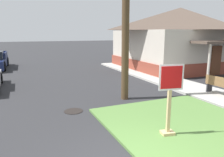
{
  "coord_description": "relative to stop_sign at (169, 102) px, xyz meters",
  "views": [
    {
      "loc": [
        -2.17,
        -3.55,
        2.9
      ],
      "look_at": [
        1.34,
        4.54,
        1.07
      ],
      "focal_mm": 35.09,
      "sensor_mm": 36.0,
      "label": 1
    }
  ],
  "objects": [
    {
      "name": "sidewalk_strip",
      "position": [
        4.54,
        5.02,
        -0.99
      ],
      "size": [
        2.2,
        18.89,
        0.12
      ],
      "primitive_type": "cube",
      "color": "#B2AFA8",
      "rests_on": "ground"
    },
    {
      "name": "manhole_cover",
      "position": [
        -1.96,
        3.12,
        -1.04
      ],
      "size": [
        0.7,
        0.7,
        0.02
      ],
      "primitive_type": "cylinder",
      "color": "black",
      "rests_on": "ground"
    },
    {
      "name": "corner_house",
      "position": [
        8.85,
        10.23,
        1.49
      ],
      "size": [
        9.31,
        9.49,
        4.95
      ],
      "color": "brown",
      "rests_on": "ground"
    },
    {
      "name": "street_bench",
      "position": [
        4.66,
        2.08,
        -0.45
      ],
      "size": [
        0.52,
        1.81,
        0.85
      ],
      "color": "brown",
      "rests_on": "sidewalk_strip"
    },
    {
      "name": "stop_sign",
      "position": [
        0.0,
        0.0,
        0.0
      ],
      "size": [
        0.7,
        0.34,
        2.02
      ],
      "color": "tan",
      "rests_on": "grass_corner_patch"
    },
    {
      "name": "grass_corner_patch",
      "position": [
        0.96,
        0.3,
        -1.01
      ],
      "size": [
        4.75,
        5.24,
        0.08
      ],
      "primitive_type": "cube",
      "color": "#567F3D",
      "rests_on": "ground"
    }
  ]
}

